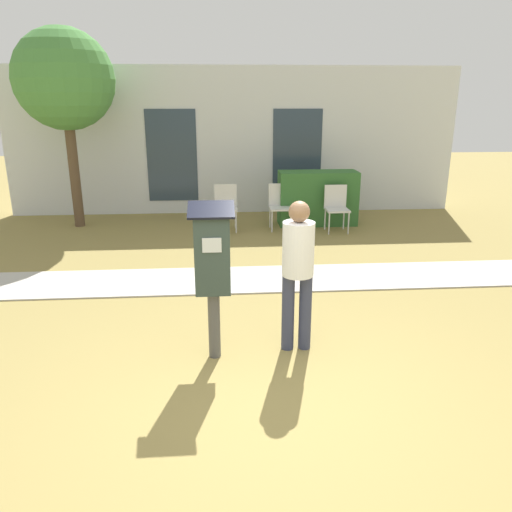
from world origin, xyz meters
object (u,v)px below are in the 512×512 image
(parking_meter, at_px, (212,262))
(outdoor_chair_left, at_px, (226,204))
(person_standing, at_px, (298,265))
(outdoor_chair_right, at_px, (336,204))
(outdoor_chair_middle, at_px, (280,203))

(parking_meter, relative_size, outdoor_chair_left, 1.77)
(parking_meter, bearing_deg, outdoor_chair_left, 87.59)
(person_standing, relative_size, outdoor_chair_left, 1.76)
(outdoor_chair_left, bearing_deg, outdoor_chair_right, -15.70)
(parking_meter, relative_size, outdoor_chair_middle, 1.77)
(outdoor_chair_left, relative_size, outdoor_chair_right, 1.00)
(person_standing, height_order, outdoor_chair_middle, person_standing)
(outdoor_chair_left, bearing_deg, parking_meter, -101.68)
(outdoor_chair_middle, bearing_deg, outdoor_chair_left, -175.26)
(parking_meter, bearing_deg, outdoor_chair_right, 64.07)
(person_standing, height_order, outdoor_chair_right, person_standing)
(parking_meter, relative_size, outdoor_chair_right, 1.77)
(person_standing, bearing_deg, outdoor_chair_left, 104.30)
(parking_meter, xyz_separation_m, person_standing, (0.85, 0.11, -0.09))
(person_standing, bearing_deg, parking_meter, -165.63)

